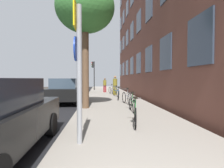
# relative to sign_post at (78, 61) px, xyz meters

# --- Properties ---
(ground_plane) EXTENTS (41.80, 41.80, 0.00)m
(ground_plane) POSITION_rel_sign_post_xyz_m (-1.98, 11.58, -2.01)
(ground_plane) COLOR #332D28
(road_asphalt) EXTENTS (7.00, 38.00, 0.01)m
(road_asphalt) POSITION_rel_sign_post_xyz_m (-4.08, 11.58, -2.01)
(road_asphalt) COLOR black
(road_asphalt) RESTS_ON ground
(sidewalk) EXTENTS (4.20, 38.00, 0.12)m
(sidewalk) POSITION_rel_sign_post_xyz_m (1.52, 11.58, -1.95)
(sidewalk) COLOR gray
(sidewalk) RESTS_ON ground
(sign_post) EXTENTS (0.16, 0.60, 3.23)m
(sign_post) POSITION_rel_sign_post_xyz_m (0.00, 0.00, 0.00)
(sign_post) COLOR gray
(sign_post) RESTS_ON sidewalk
(traffic_light) EXTENTS (0.43, 0.24, 3.80)m
(traffic_light) POSITION_rel_sign_post_xyz_m (-0.21, 20.30, 0.71)
(traffic_light) COLOR black
(traffic_light) RESTS_ON sidewalk
(tree_near) EXTENTS (2.96, 2.96, 6.32)m
(tree_near) POSITION_rel_sign_post_xyz_m (-0.20, 5.12, 3.11)
(tree_near) COLOR brown
(tree_near) RESTS_ON sidewalk
(bicycle_0) EXTENTS (0.46, 1.60, 0.93)m
(bicycle_0) POSITION_rel_sign_post_xyz_m (1.65, 1.57, -1.53)
(bicycle_0) COLOR black
(bicycle_0) RESTS_ON sidewalk
(bicycle_1) EXTENTS (0.42, 1.67, 0.91)m
(bicycle_1) POSITION_rel_sign_post_xyz_m (1.99, 3.97, -1.54)
(bicycle_1) COLOR black
(bicycle_1) RESTS_ON sidewalk
(bicycle_2) EXTENTS (0.46, 1.72, 0.97)m
(bicycle_2) POSITION_rel_sign_post_xyz_m (2.12, 6.37, -1.51)
(bicycle_2) COLOR black
(bicycle_2) RESTS_ON sidewalk
(bicycle_3) EXTENTS (0.42, 1.66, 0.93)m
(bicycle_3) POSITION_rel_sign_post_xyz_m (1.89, 8.77, -1.53)
(bicycle_3) COLOR black
(bicycle_3) RESTS_ON sidewalk
(bicycle_4) EXTENTS (0.54, 1.58, 0.92)m
(bicycle_4) POSITION_rel_sign_post_xyz_m (1.93, 11.17, -1.54)
(bicycle_4) COLOR black
(bicycle_4) RESTS_ON sidewalk
(bicycle_5) EXTENTS (0.55, 1.62, 0.96)m
(bicycle_5) POSITION_rel_sign_post_xyz_m (1.72, 13.57, -1.52)
(bicycle_5) COLOR black
(bicycle_5) RESTS_ON sidewalk
(pedestrian_0) EXTENTS (0.55, 0.55, 1.76)m
(pedestrian_0) POSITION_rel_sign_post_xyz_m (1.98, 12.52, -0.89)
(pedestrian_0) COLOR olive
(pedestrian_0) RESTS_ON sidewalk
(pedestrian_1) EXTENTS (0.47, 0.47, 1.56)m
(pedestrian_1) POSITION_rel_sign_post_xyz_m (1.15, 15.86, -1.00)
(pedestrian_1) COLOR maroon
(pedestrian_1) RESTS_ON sidewalk
(car_1) EXTENTS (1.90, 4.01, 1.62)m
(car_1) POSITION_rel_sign_post_xyz_m (-1.67, 7.86, -1.17)
(car_1) COLOR black
(car_1) RESTS_ON road_asphalt
(car_2) EXTENTS (1.96, 4.14, 1.62)m
(car_2) POSITION_rel_sign_post_xyz_m (-1.82, 16.19, -1.17)
(car_2) COLOR #B7B7BC
(car_2) RESTS_ON road_asphalt
(car_3) EXTENTS (1.96, 4.54, 1.62)m
(car_3) POSITION_rel_sign_post_xyz_m (-2.33, 24.52, -1.17)
(car_3) COLOR orange
(car_3) RESTS_ON road_asphalt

